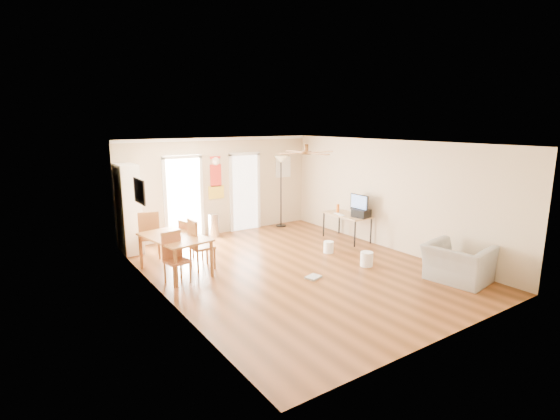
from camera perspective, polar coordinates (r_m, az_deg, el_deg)
floor at (r=8.88m, az=2.19°, el=-7.95°), size 7.00×7.00×0.00m
ceiling at (r=8.36m, az=2.33°, el=9.05°), size 5.50×7.00×0.00m
wall_back at (r=11.49m, az=-8.13°, el=3.21°), size 5.50×0.04×2.60m
wall_front at (r=6.15m, az=21.97°, el=-5.18°), size 5.50×0.04×2.60m
wall_left at (r=7.29m, az=-15.49°, el=-2.15°), size 0.04×7.00×2.60m
wall_right at (r=10.37m, az=14.62°, el=2.00°), size 0.04×7.00×2.60m
crown_molding at (r=8.37m, az=2.33°, el=8.78°), size 5.50×7.00×0.08m
kitchen_doorway at (r=11.11m, az=-12.92°, el=1.42°), size 0.90×0.10×2.10m
bathroom_doorway at (r=11.86m, az=-4.80°, el=2.33°), size 0.80×0.10×2.10m
wall_decal at (r=11.39m, az=-8.68°, el=4.38°), size 0.46×0.03×1.10m
ac_grille at (r=12.44m, az=0.44°, el=5.84°), size 0.50×0.04×0.60m
framed_poster at (r=8.53m, az=-18.51°, el=2.42°), size 0.04×0.66×0.48m
ceiling_fan at (r=8.14m, az=3.58°, el=7.76°), size 1.24×1.24×0.20m
bookshelf at (r=10.42m, az=-19.92°, el=0.23°), size 0.59×0.99×2.07m
dining_table at (r=8.82m, az=-13.99°, el=-5.84°), size 1.16×1.66×0.76m
dining_chair_right_a at (r=9.42m, az=-11.89°, el=-4.10°), size 0.47×0.47×0.92m
dining_chair_right_b at (r=8.89m, az=-10.50°, el=-4.56°), size 0.43×0.43×1.05m
dining_chair_near at (r=8.20m, az=-13.78°, el=-6.40°), size 0.46×0.46×0.98m
dining_chair_far at (r=9.87m, az=-17.29°, el=-3.17°), size 0.54×0.54×1.08m
trash_can at (r=11.32m, az=-8.97°, el=-2.08°), size 0.31×0.31×0.62m
torchiere_lamp at (r=12.16m, az=0.13°, el=2.50°), size 0.43×0.43×2.05m
computer_desk at (r=11.02m, az=9.00°, el=-2.30°), size 0.63×1.26×0.68m
imac at (r=10.71m, az=10.65°, el=0.61°), size 0.10×0.60×0.56m
keyboard at (r=10.89m, az=8.03°, el=-0.58°), size 0.19×0.39×0.01m
printer at (r=10.66m, az=10.93°, el=-0.43°), size 0.40×0.44×0.20m
orange_bottle at (r=11.06m, az=7.83°, el=0.20°), size 0.08×0.08×0.23m
wastebasket_a at (r=9.94m, az=6.59°, el=-5.01°), size 0.27×0.27×0.27m
wastebasket_b at (r=9.18m, az=11.65°, el=-6.51°), size 0.32×0.32×0.31m
floor_cloth at (r=8.38m, az=4.54°, el=-9.06°), size 0.34×0.30×0.04m
armchair at (r=8.78m, az=22.94°, el=-6.65°), size 1.14×1.26×0.73m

